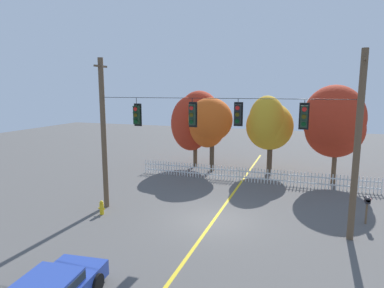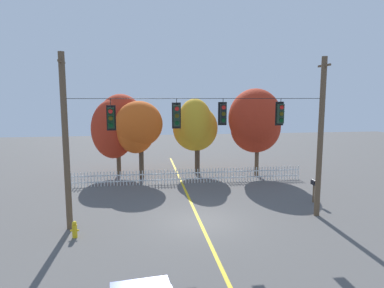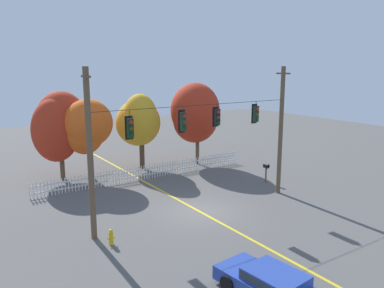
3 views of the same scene
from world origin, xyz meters
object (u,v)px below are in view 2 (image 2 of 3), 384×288
object	(u,v)px
fire_hydrant	(75,230)
autumn_maple_mid	(138,127)
traffic_signal_westbound_side	(111,118)
autumn_oak_far_east	(195,126)
traffic_signal_southbound_primary	(177,116)
autumn_maple_near_fence	(117,125)
traffic_signal_northbound_secondary	(223,114)
roadside_mailbox	(314,184)
traffic_signal_eastbound_side	(280,114)
autumn_maple_far_west	(255,122)

from	to	relation	value
fire_hydrant	autumn_maple_mid	bearing A→B (deg)	76.11
traffic_signal_westbound_side	autumn_oak_far_east	distance (m)	12.23
traffic_signal_westbound_side	traffic_signal_southbound_primary	world-z (taller)	same
traffic_signal_westbound_side	autumn_maple_near_fence	size ratio (longest dim) A/B	0.23
fire_hydrant	traffic_signal_northbound_secondary	bearing A→B (deg)	9.05
autumn_maple_mid	roadside_mailbox	xyz separation A→B (m)	(10.40, -7.77, -2.87)
traffic_signal_southbound_primary	traffic_signal_northbound_secondary	bearing A→B (deg)	-0.02
traffic_signal_westbound_side	roadside_mailbox	bearing A→B (deg)	10.46
traffic_signal_southbound_primary	roadside_mailbox	world-z (taller)	traffic_signal_southbound_primary
autumn_maple_near_fence	autumn_maple_mid	xyz separation A→B (m)	(1.62, -1.32, -0.01)
traffic_signal_southbound_primary	autumn_oak_far_east	world-z (taller)	traffic_signal_southbound_primary
traffic_signal_eastbound_side	traffic_signal_westbound_side	bearing A→B (deg)	-180.00
traffic_signal_northbound_secondary	autumn_maple_near_fence	size ratio (longest dim) A/B	0.20
autumn_oak_far_east	autumn_maple_mid	bearing A→B (deg)	-169.27
roadside_mailbox	traffic_signal_northbound_secondary	bearing A→B (deg)	-160.89
autumn_oak_far_east	autumn_maple_far_west	bearing A→B (deg)	-15.75
traffic_signal_northbound_secondary	autumn_maple_far_west	world-z (taller)	autumn_maple_far_west
traffic_signal_northbound_secondary	autumn_oak_far_east	distance (m)	10.87
traffic_signal_northbound_secondary	traffic_signal_eastbound_side	bearing A→B (deg)	0.01
roadside_mailbox	autumn_maple_mid	bearing A→B (deg)	143.24
autumn_maple_far_west	roadside_mailbox	distance (m)	8.08
traffic_signal_southbound_primary	autumn_oak_far_east	distance (m)	11.16
traffic_signal_eastbound_side	autumn_maple_far_west	xyz separation A→B (m)	(1.95, 9.46, -1.13)
fire_hydrant	roadside_mailbox	world-z (taller)	roadside_mailbox
traffic_signal_westbound_side	autumn_maple_mid	bearing A→B (deg)	83.81
traffic_signal_northbound_secondary	traffic_signal_westbound_side	bearing A→B (deg)	180.00
traffic_signal_northbound_secondary	fire_hydrant	xyz separation A→B (m)	(-7.01, -1.12, -5.07)
autumn_maple_near_fence	autumn_maple_far_west	world-z (taller)	autumn_maple_far_west
autumn_oak_far_east	fire_hydrant	bearing A→B (deg)	-121.60
traffic_signal_eastbound_side	autumn_maple_far_west	size ratio (longest dim) A/B	0.20
traffic_signal_eastbound_side	autumn_maple_mid	world-z (taller)	traffic_signal_eastbound_side
traffic_signal_northbound_secondary	autumn_maple_near_fence	bearing A→B (deg)	117.76
autumn_oak_far_east	fire_hydrant	world-z (taller)	autumn_oak_far_east
traffic_signal_southbound_primary	roadside_mailbox	size ratio (longest dim) A/B	1.03
traffic_signal_westbound_side	fire_hydrant	size ratio (longest dim) A/B	1.96
autumn_maple_mid	traffic_signal_southbound_primary	bearing A→B (deg)	-78.52
fire_hydrant	autumn_oak_far_east	bearing A→B (deg)	58.40
roadside_mailbox	traffic_signal_eastbound_side	bearing A→B (deg)	-146.19
traffic_signal_westbound_side	traffic_signal_southbound_primary	xyz separation A→B (m)	(3.08, 0.00, 0.09)
traffic_signal_northbound_secondary	traffic_signal_eastbound_side	world-z (taller)	same
traffic_signal_eastbound_side	fire_hydrant	xyz separation A→B (m)	(-9.96, -1.12, -5.05)
traffic_signal_northbound_secondary	autumn_maple_mid	world-z (taller)	traffic_signal_northbound_secondary
autumn_maple_far_west	fire_hydrant	distance (m)	16.40
traffic_signal_southbound_primary	autumn_maple_mid	xyz separation A→B (m)	(-2.01, 9.89, -1.36)
traffic_signal_eastbound_side	autumn_maple_mid	size ratio (longest dim) A/B	0.23
fire_hydrant	roadside_mailbox	xyz separation A→B (m)	(13.12, 3.23, 0.76)
autumn_maple_near_fence	autumn_maple_mid	distance (m)	2.09
autumn_maple_near_fence	roadside_mailbox	size ratio (longest dim) A/B	4.65
traffic_signal_eastbound_side	autumn_oak_far_east	size ratio (longest dim) A/B	0.22
autumn_maple_near_fence	traffic_signal_northbound_secondary	bearing A→B (deg)	-62.24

